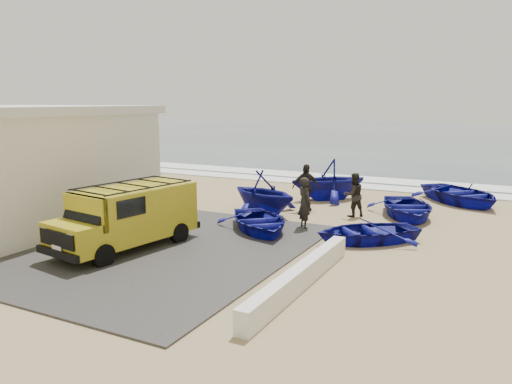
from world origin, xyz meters
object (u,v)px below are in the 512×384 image
at_px(boat_near_right, 366,231).
at_px(boat_far_left, 328,179).
at_px(boat_mid_left, 263,192).
at_px(boat_mid_right, 407,207).
at_px(fisherman_front, 305,203).
at_px(fisherman_middle, 354,195).
at_px(fisherman_back, 305,187).
at_px(parapet, 301,277).
at_px(boat_near_left, 259,221).
at_px(boat_far_right, 460,194).
at_px(van, 128,215).

height_order(boat_near_right, boat_far_left, boat_far_left).
distance_m(boat_near_right, boat_mid_left, 5.34).
relative_size(boat_mid_right, fisherman_front, 2.05).
xyz_separation_m(boat_far_left, fisherman_middle, (2.03, -2.84, -0.08)).
bearing_deg(fisherman_middle, boat_mid_left, -27.83).
bearing_deg(boat_mid_left, boat_mid_right, -49.03).
bearing_deg(fisherman_back, boat_near_right, -85.16).
height_order(parapet, fisherman_middle, fisherman_middle).
bearing_deg(fisherman_front, boat_near_left, 84.80).
xyz_separation_m(boat_far_left, boat_far_right, (5.51, 1.79, -0.49)).
bearing_deg(fisherman_back, fisherman_middle, -44.27).
height_order(boat_mid_left, boat_far_left, boat_far_left).
xyz_separation_m(boat_far_right, fisherman_back, (-5.56, -4.50, 0.52)).
bearing_deg(boat_mid_right, boat_near_left, -154.99).
relative_size(van, fisherman_middle, 2.80).
relative_size(boat_near_left, fisherman_front, 1.93).
xyz_separation_m(boat_mid_left, fisherman_back, (1.32, 1.25, 0.10)).
bearing_deg(boat_mid_left, boat_near_right, -94.11).
relative_size(boat_far_left, boat_far_right, 0.82).
distance_m(parapet, boat_far_right, 12.89).
bearing_deg(boat_far_right, boat_near_left, -167.41).
distance_m(boat_near_left, fisherman_middle, 4.42).
bearing_deg(parapet, fisherman_front, 111.01).
xyz_separation_m(van, fisherman_back, (2.78, 7.53, -0.10)).
xyz_separation_m(boat_mid_right, fisherman_middle, (-1.89, -0.84, 0.47)).
relative_size(van, fisherman_front, 2.62).
distance_m(boat_near_right, boat_mid_right, 4.21).
relative_size(boat_near_right, boat_far_right, 0.78).
height_order(boat_near_left, boat_mid_left, boat_mid_left).
relative_size(boat_near_left, fisherman_back, 1.84).
bearing_deg(boat_near_left, boat_near_right, -35.02).
height_order(boat_mid_left, fisherman_front, fisherman_front).
bearing_deg(boat_mid_right, van, -152.76).
xyz_separation_m(boat_mid_left, fisherman_middle, (3.40, 1.11, -0.01)).
relative_size(boat_far_right, fisherman_back, 2.25).
height_order(boat_mid_left, fisherman_middle, boat_mid_left).
bearing_deg(fisherman_front, boat_mid_right, -87.84).
bearing_deg(boat_far_right, van, -168.06).
xyz_separation_m(parapet, fisherman_front, (-2.07, 5.39, 0.65)).
height_order(boat_near_left, fisherman_front, fisherman_front).
relative_size(boat_mid_right, boat_far_left, 1.06).
distance_m(boat_near_right, fisherman_middle, 3.67).
bearing_deg(boat_mid_right, boat_near_right, -119.75).
bearing_deg(boat_near_right, fisherman_back, -175.83).
bearing_deg(van, boat_far_left, 83.15).
xyz_separation_m(fisherman_front, fisherman_middle, (0.99, 2.64, -0.06)).
relative_size(boat_near_left, fisherman_middle, 2.07).
xyz_separation_m(parapet, boat_far_right, (2.41, 12.66, 0.18)).
bearing_deg(fisherman_front, boat_far_right, -79.87).
distance_m(boat_mid_right, fisherman_back, 4.07).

